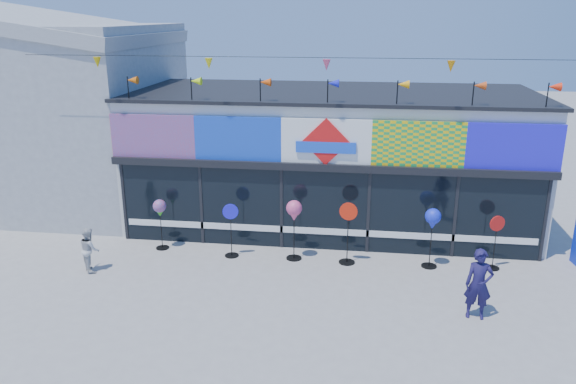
% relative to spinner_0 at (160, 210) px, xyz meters
% --- Properties ---
extents(ground, '(80.00, 80.00, 0.00)m').
position_rel_spinner_0_xyz_m(ground, '(4.53, -2.85, -1.16)').
color(ground, gray).
rests_on(ground, ground).
extents(kite_shop, '(16.00, 5.70, 5.31)m').
position_rel_spinner_0_xyz_m(kite_shop, '(4.53, 3.09, 0.89)').
color(kite_shop, silver).
rests_on(kite_shop, ground).
extents(neighbour_building, '(8.18, 7.20, 6.87)m').
position_rel_spinner_0_xyz_m(neighbour_building, '(-5.47, 4.15, 2.04)').
color(neighbour_building, '#A8AAAD').
rests_on(neighbour_building, ground).
extents(spinner_0, '(0.37, 0.37, 1.45)m').
position_rel_spinner_0_xyz_m(spinner_0, '(0.00, 0.00, 0.00)').
color(spinner_0, black).
rests_on(spinner_0, ground).
extents(spinner_1, '(0.42, 0.38, 1.50)m').
position_rel_spinner_0_xyz_m(spinner_1, '(2.07, -0.25, -0.37)').
color(spinner_1, black).
rests_on(spinner_1, ground).
extents(spinner_2, '(0.42, 0.42, 1.66)m').
position_rel_spinner_0_xyz_m(spinner_2, '(3.78, -0.20, 0.17)').
color(spinner_2, black).
rests_on(spinner_2, ground).
extents(spinner_3, '(0.47, 0.43, 1.69)m').
position_rel_spinner_0_xyz_m(spinner_3, '(5.21, -0.27, -0.27)').
color(spinner_3, black).
rests_on(spinner_3, ground).
extents(spinner_4, '(0.41, 0.41, 1.61)m').
position_rel_spinner_0_xyz_m(spinner_4, '(7.35, -0.22, 0.13)').
color(spinner_4, black).
rests_on(spinner_4, ground).
extents(spinner_5, '(0.40, 0.37, 1.46)m').
position_rel_spinner_0_xyz_m(spinner_5, '(8.97, -0.11, -0.39)').
color(spinner_5, black).
rests_on(spinner_5, ground).
extents(adult_man, '(0.60, 0.42, 1.59)m').
position_rel_spinner_0_xyz_m(adult_man, '(8.09, -2.71, -0.37)').
color(adult_man, '#1A1542').
rests_on(adult_man, ground).
extents(child, '(0.60, 0.64, 1.16)m').
position_rel_spinner_0_xyz_m(child, '(-1.33, -1.61, -0.58)').
color(child, '#BCBCBC').
rests_on(child, ground).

